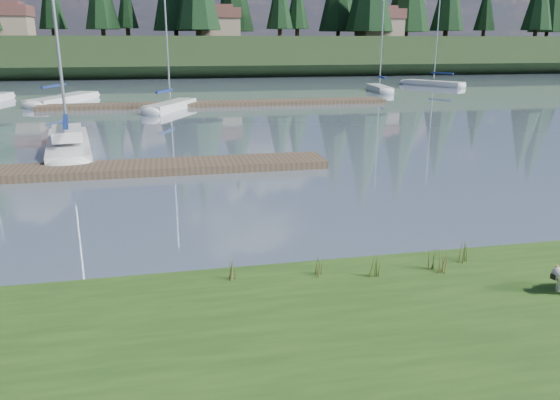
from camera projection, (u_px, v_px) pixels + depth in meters
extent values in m
plane|color=gray|center=(193.00, 106.00, 40.91)|extent=(200.00, 200.00, 0.00)
cube|color=black|center=(176.00, 56.00, 80.59)|extent=(200.00, 20.00, 5.00)
cylinder|color=silver|center=(559.00, 286.00, 9.98)|extent=(0.10, 0.10, 0.20)
ellipsoid|color=silver|center=(559.00, 274.00, 9.73)|extent=(0.28, 0.29, 0.23)
cube|color=black|center=(554.00, 277.00, 9.70)|extent=(0.09, 0.13, 0.09)
cube|color=silver|center=(69.00, 148.00, 23.93)|extent=(2.85, 7.68, 0.70)
ellipsoid|color=silver|center=(69.00, 135.00, 27.30)|extent=(1.94, 2.28, 0.70)
cube|color=navy|center=(66.00, 121.00, 22.56)|extent=(0.73, 3.40, 0.20)
cube|color=silver|center=(67.00, 133.00, 23.34)|extent=(1.60, 2.88, 0.45)
cube|color=#4C3D2C|center=(115.00, 169.00, 20.36)|extent=(16.00, 2.00, 0.30)
cube|color=#4C3D2C|center=(220.00, 104.00, 41.26)|extent=(26.00, 2.20, 0.30)
ellipsoid|color=silver|center=(5.00, 96.00, 46.12)|extent=(1.94, 2.23, 0.70)
cube|color=silver|center=(63.00, 100.00, 43.13)|extent=(4.67, 8.02, 0.70)
ellipsoid|color=silver|center=(89.00, 95.00, 46.87)|extent=(2.42, 2.66, 0.70)
cylinder|color=silver|center=(53.00, 10.00, 41.23)|extent=(0.12, 0.12, 12.38)
cube|color=navy|center=(54.00, 86.00, 41.78)|extent=(1.38, 2.99, 0.20)
cube|color=silver|center=(171.00, 107.00, 38.64)|extent=(3.90, 6.05, 0.70)
ellipsoid|color=silver|center=(188.00, 102.00, 41.46)|extent=(1.91, 2.07, 0.70)
cylinder|color=silver|center=(166.00, 28.00, 37.14)|extent=(0.12, 0.12, 9.54)
cube|color=navy|center=(164.00, 91.00, 37.54)|extent=(1.24, 2.25, 0.20)
cube|color=silver|center=(379.00, 89.00, 52.56)|extent=(2.08, 5.92, 0.70)
ellipsoid|color=silver|center=(372.00, 87.00, 55.33)|extent=(1.46, 1.73, 0.70)
cylinder|color=silver|center=(382.00, 35.00, 51.14)|extent=(0.12, 0.12, 8.94)
cube|color=navy|center=(382.00, 77.00, 51.47)|extent=(0.51, 2.31, 0.20)
cube|color=silver|center=(433.00, 84.00, 58.80)|extent=(4.84, 6.46, 0.70)
ellipsoid|color=silver|center=(407.00, 82.00, 61.10)|extent=(2.20, 2.32, 0.70)
cylinder|color=silver|center=(438.00, 30.00, 57.23)|extent=(0.12, 0.12, 9.96)
cube|color=navy|center=(442.00, 73.00, 57.83)|extent=(1.58, 2.36, 0.20)
cone|color=#475B23|center=(316.00, 264.00, 10.64)|extent=(0.03, 0.03, 0.46)
cone|color=brown|center=(322.00, 267.00, 10.61)|extent=(0.03, 0.03, 0.36)
cone|color=#475B23|center=(318.00, 262.00, 10.67)|extent=(0.03, 0.03, 0.50)
cone|color=brown|center=(323.00, 267.00, 10.65)|extent=(0.03, 0.03, 0.32)
cone|color=#475B23|center=(318.00, 266.00, 10.57)|extent=(0.03, 0.03, 0.41)
cone|color=#475B23|center=(373.00, 266.00, 10.52)|extent=(0.03, 0.03, 0.46)
cone|color=brown|center=(379.00, 269.00, 10.48)|extent=(0.03, 0.03, 0.37)
cone|color=#475B23|center=(375.00, 264.00, 10.55)|extent=(0.03, 0.03, 0.50)
cone|color=brown|center=(380.00, 270.00, 10.53)|extent=(0.03, 0.03, 0.32)
cone|color=#475B23|center=(375.00, 269.00, 10.45)|extent=(0.03, 0.03, 0.41)
cone|color=#475B23|center=(430.00, 254.00, 10.82)|extent=(0.03, 0.03, 0.70)
cone|color=brown|center=(437.00, 258.00, 10.80)|extent=(0.03, 0.03, 0.56)
cone|color=#475B23|center=(433.00, 251.00, 10.85)|extent=(0.03, 0.03, 0.77)
cone|color=brown|center=(437.00, 258.00, 10.85)|extent=(0.03, 0.03, 0.49)
cone|color=#475B23|center=(433.00, 257.00, 10.76)|extent=(0.03, 0.03, 0.63)
cone|color=#475B23|center=(229.00, 266.00, 10.41)|extent=(0.03, 0.03, 0.56)
cone|color=brown|center=(235.00, 270.00, 10.38)|extent=(0.03, 0.03, 0.45)
cone|color=#475B23|center=(231.00, 264.00, 10.44)|extent=(0.03, 0.03, 0.61)
cone|color=brown|center=(236.00, 270.00, 10.43)|extent=(0.03, 0.03, 0.39)
cone|color=#475B23|center=(230.00, 269.00, 10.35)|extent=(0.03, 0.03, 0.50)
cone|color=#475B23|center=(438.00, 262.00, 10.78)|extent=(0.03, 0.03, 0.41)
cone|color=brown|center=(444.00, 265.00, 10.74)|extent=(0.03, 0.03, 0.32)
cone|color=#475B23|center=(440.00, 260.00, 10.81)|extent=(0.03, 0.03, 0.45)
cone|color=brown|center=(445.00, 265.00, 10.79)|extent=(0.03, 0.03, 0.28)
cone|color=#475B23|center=(440.00, 265.00, 10.71)|extent=(0.03, 0.03, 0.36)
cone|color=#475B23|center=(461.00, 250.00, 11.29)|extent=(0.03, 0.03, 0.49)
cone|color=brown|center=(468.00, 253.00, 11.26)|extent=(0.03, 0.03, 0.39)
cone|color=#475B23|center=(463.00, 248.00, 11.33)|extent=(0.03, 0.03, 0.54)
cone|color=brown|center=(468.00, 253.00, 11.31)|extent=(0.03, 0.03, 0.34)
cone|color=#475B23|center=(464.00, 252.00, 11.23)|extent=(0.03, 0.03, 0.44)
cube|color=#33281C|center=(276.00, 278.00, 11.21)|extent=(60.00, 0.50, 0.14)
cylinder|color=#382619|center=(103.00, 32.00, 76.74)|extent=(0.60, 0.60, 1.80)
cylinder|color=#382619|center=(199.00, 31.00, 73.65)|extent=(0.60, 0.60, 1.80)
cylinder|color=#382619|center=(280.00, 32.00, 79.76)|extent=(0.60, 0.60, 1.80)
cylinder|color=#382619|center=(369.00, 32.00, 80.43)|extent=(0.60, 0.60, 1.80)
cylinder|color=#382619|center=(446.00, 33.00, 85.99)|extent=(0.60, 0.60, 1.80)
cylinder|color=#382619|center=(535.00, 33.00, 84.78)|extent=(0.60, 0.60, 1.80)
cube|color=gray|center=(7.00, 27.00, 72.36)|extent=(6.00, 5.00, 2.80)
cube|color=brown|center=(5.00, 11.00, 71.77)|extent=(6.30, 5.30, 1.40)
cube|color=brown|center=(4.00, 4.00, 71.55)|extent=(4.20, 3.60, 0.70)
cube|color=gray|center=(218.00, 28.00, 78.79)|extent=(6.00, 5.00, 2.80)
cube|color=brown|center=(217.00, 13.00, 78.20)|extent=(6.30, 5.30, 1.40)
cube|color=brown|center=(217.00, 7.00, 77.97)|extent=(4.20, 3.60, 0.70)
cube|color=gray|center=(379.00, 29.00, 81.62)|extent=(6.00, 5.00, 2.80)
cube|color=brown|center=(380.00, 14.00, 81.02)|extent=(6.30, 5.30, 1.40)
cube|color=brown|center=(380.00, 8.00, 80.80)|extent=(4.20, 3.60, 0.70)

